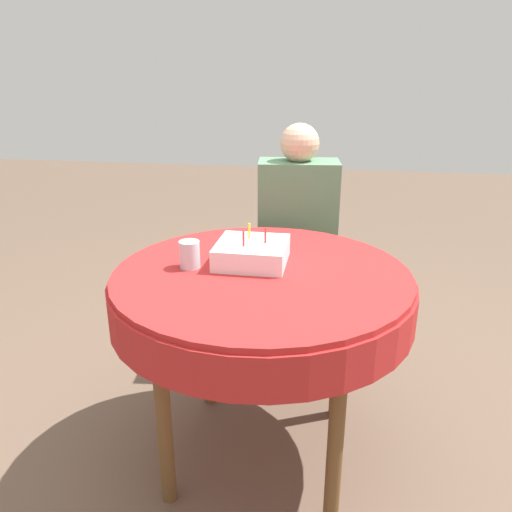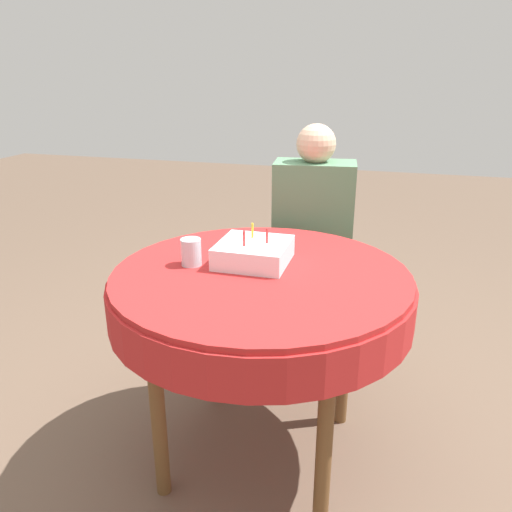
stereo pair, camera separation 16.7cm
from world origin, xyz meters
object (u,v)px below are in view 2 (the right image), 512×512
at_px(chair, 312,264).
at_px(birthday_cake, 254,252).
at_px(person, 312,229).
at_px(drinking_glass, 191,252).

xyz_separation_m(chair, birthday_cake, (-0.09, -0.71, 0.30)).
xyz_separation_m(person, birthday_cake, (-0.10, -0.62, 0.09)).
relative_size(person, drinking_glass, 12.55).
relative_size(chair, birthday_cake, 3.74).
bearing_deg(birthday_cake, chair, 82.52).
height_order(chair, drinking_glass, chair).
bearing_deg(chair, birthday_cake, -104.13).
distance_m(person, birthday_cake, 0.64).
xyz_separation_m(birthday_cake, drinking_glass, (-0.20, -0.08, 0.01)).
bearing_deg(birthday_cake, drinking_glass, -158.50).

